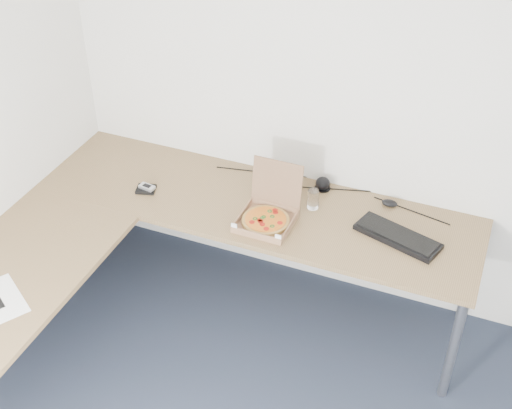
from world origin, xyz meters
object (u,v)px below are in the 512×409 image
at_px(pizza_box, 267,217).
at_px(keyboard, 398,237).
at_px(drinking_glass, 313,199).
at_px(wallet, 146,189).
at_px(desk, 169,239).

relative_size(pizza_box, keyboard, 0.74).
distance_m(drinking_glass, wallet, 0.96).
bearing_deg(drinking_glass, desk, -140.95).
bearing_deg(drinking_glass, keyboard, -10.65).
xyz_separation_m(pizza_box, wallet, (-0.75, 0.01, -0.03)).
height_order(keyboard, wallet, keyboard).
xyz_separation_m(pizza_box, keyboard, (0.68, 0.12, -0.02)).
bearing_deg(pizza_box, keyboard, 10.59).
bearing_deg(drinking_glass, wallet, -167.64).
distance_m(desk, wallet, 0.44).
distance_m(desk, pizza_box, 0.53).
relative_size(desk, drinking_glass, 22.17).
height_order(desk, wallet, wallet).
height_order(pizza_box, drinking_glass, pizza_box).
height_order(desk, drinking_glass, drinking_glass).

